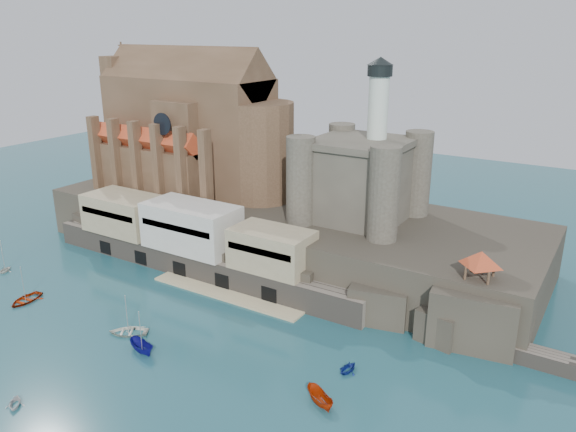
% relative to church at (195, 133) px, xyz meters
% --- Properties ---
extents(ground, '(300.00, 300.00, 0.00)m').
position_rel_church_xyz_m(ground, '(24.13, -41.85, -22.13)').
color(ground, '#184751').
rests_on(ground, ground).
extents(promontory, '(100.00, 36.00, 10.00)m').
position_rel_church_xyz_m(promontory, '(23.94, -2.48, -17.20)').
color(promontory, '#28241E').
rests_on(promontory, ground).
extents(quay, '(70.00, 12.00, 13.05)m').
position_rel_church_xyz_m(quay, '(13.94, -18.78, -16.06)').
color(quay, '#6A6155').
rests_on(quay, ground).
extents(church, '(47.00, 25.93, 30.51)m').
position_rel_church_xyz_m(church, '(0.00, 0.00, 0.00)').
color(church, '#4B3523').
rests_on(church, promontory).
extents(castle_keep, '(21.20, 21.20, 29.30)m').
position_rel_church_xyz_m(castle_keep, '(40.21, -0.78, -3.81)').
color(castle_keep, '#464237').
rests_on(castle_keep, promontory).
extents(rock_outcrop, '(14.50, 10.50, 8.70)m').
position_rel_church_xyz_m(rock_outcrop, '(66.13, -16.01, -18.11)').
color(rock_outcrop, '#28241E').
rests_on(rock_outcrop, ground).
extents(pavilion, '(6.40, 6.40, 5.40)m').
position_rel_church_xyz_m(pavilion, '(66.13, -15.85, -9.40)').
color(pavilion, '#4B3523').
rests_on(pavilion, rock_outcrop).
extents(boat_0, '(4.44, 1.89, 6.02)m').
position_rel_church_xyz_m(boat_0, '(-1.35, -43.58, -22.13)').
color(boat_0, '#972002').
rests_on(boat_0, ground).
extents(boat_1, '(3.03, 3.05, 3.09)m').
position_rel_church_xyz_m(boat_1, '(22.68, -61.31, -22.13)').
color(boat_1, silver).
rests_on(boat_1, ground).
extents(boat_2, '(2.45, 2.41, 5.21)m').
position_rel_church_xyz_m(boat_2, '(26.91, -44.28, -22.13)').
color(boat_2, navy).
rests_on(boat_2, ground).
extents(boat_4, '(3.01, 2.36, 3.05)m').
position_rel_church_xyz_m(boat_4, '(-15.61, -38.19, -22.13)').
color(boat_4, silver).
rests_on(boat_4, ground).
extents(boat_5, '(2.58, 2.56, 4.96)m').
position_rel_church_xyz_m(boat_5, '(54.13, -41.08, -22.13)').
color(boat_5, '#A92905').
rests_on(boat_5, ground).
extents(boat_6, '(3.28, 4.29, 5.97)m').
position_rel_church_xyz_m(boat_6, '(21.47, -41.79, -22.13)').
color(boat_6, silver).
rests_on(boat_6, ground).
extents(boat_7, '(3.17, 2.22, 3.39)m').
position_rel_church_xyz_m(boat_7, '(54.13, -33.15, -22.13)').
color(boat_7, navy).
rests_on(boat_7, ground).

